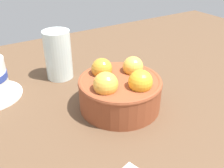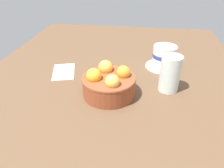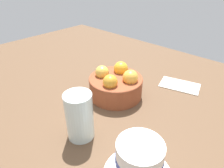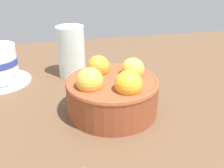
{
  "view_description": "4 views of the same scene",
  "coord_description": "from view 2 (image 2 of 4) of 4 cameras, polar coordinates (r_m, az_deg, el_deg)",
  "views": [
    {
      "loc": [
        22.83,
        34.11,
        28.61
      ],
      "look_at": [
        1.64,
        -0.2,
        5.4
      ],
      "focal_mm": 40.51,
      "sensor_mm": 36.0,
      "label": 1
    },
    {
      "loc": [
        -52.8,
        -8.55,
        36.06
      ],
      "look_at": [
        -0.51,
        -0.99,
        3.99
      ],
      "focal_mm": 34.22,
      "sensor_mm": 36.0,
      "label": 2
    },
    {
      "loc": [
        33.73,
        -37.78,
        34.2
      ],
      "look_at": [
        -0.55,
        -1.03,
        4.11
      ],
      "focal_mm": 32.24,
      "sensor_mm": 36.0,
      "label": 3
    },
    {
      "loc": [
        8.97,
        38.07,
        24.04
      ],
      "look_at": [
        -0.51,
        -2.47,
        4.04
      ],
      "focal_mm": 41.41,
      "sensor_mm": 36.0,
      "label": 4
    }
  ],
  "objects": [
    {
      "name": "terracotta_bowl",
      "position": [
        0.62,
        -0.87,
        0.24
      ],
      "size": [
        15.75,
        15.75,
        9.14
      ],
      "color": "brown",
      "rests_on": "ground_plane"
    },
    {
      "name": "coffee_cup",
      "position": [
        0.81,
        13.77,
        6.94
      ],
      "size": [
        13.04,
        13.04,
        8.18
      ],
      "color": "white",
      "rests_on": "ground_plane"
    },
    {
      "name": "ground_plane",
      "position": [
        0.66,
        -0.8,
        -4.24
      ],
      "size": [
        143.59,
        92.66,
        4.15
      ],
      "primitive_type": "cube",
      "color": "brown"
    },
    {
      "name": "folded_napkin",
      "position": [
        0.78,
        -12.76,
        3.32
      ],
      "size": [
        13.74,
        10.44,
        0.6
      ],
      "primitive_type": "cube",
      "rotation": [
        0.0,
        0.0,
        0.28
      ],
      "color": "white",
      "rests_on": "ground_plane"
    },
    {
      "name": "water_glass",
      "position": [
        0.66,
        15.25,
        2.72
      ],
      "size": [
        6.11,
        6.11,
        11.26
      ],
      "primitive_type": "cylinder",
      "color": "silver",
      "rests_on": "ground_plane"
    }
  ]
}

